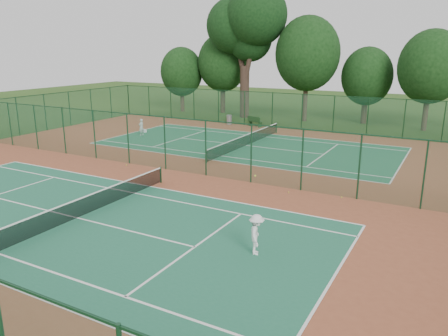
{
  "coord_description": "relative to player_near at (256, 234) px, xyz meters",
  "views": [
    {
      "loc": [
        15.04,
        -22.38,
        7.62
      ],
      "look_at": [
        4.48,
        -3.05,
        1.6
      ],
      "focal_mm": 35.0,
      "sensor_mm": 36.0,
      "label": 1
    }
  ],
  "objects": [
    {
      "name": "ground",
      "position": [
        -8.78,
        8.35,
        -0.82
      ],
      "size": [
        120.0,
        120.0,
        0.0
      ],
      "primitive_type": "plane",
      "color": "#294917",
      "rests_on": "ground"
    },
    {
      "name": "fence_divider",
      "position": [
        -8.78,
        8.35,
        0.94
      ],
      "size": [
        40.0,
        0.09,
        3.5
      ],
      "color": "#1A5030",
      "rests_on": "ground"
    },
    {
      "name": "court_far",
      "position": [
        -8.78,
        17.35,
        -0.8
      ],
      "size": [
        23.77,
        10.97,
        0.01
      ],
      "primitive_type": "cube",
      "color": "#1F6340",
      "rests_on": "red_pad"
    },
    {
      "name": "stray_ball_a",
      "position": [
        -1.5,
        7.57,
        -0.77
      ],
      "size": [
        0.06,
        0.06,
        0.06
      ],
      "primitive_type": "sphere",
      "color": "#CED631",
      "rests_on": "red_pad"
    },
    {
      "name": "kit_bag",
      "position": [
        -19.99,
        18.12,
        -0.67
      ],
      "size": [
        0.76,
        0.52,
        0.27
      ],
      "primitive_type": "cube",
      "rotation": [
        0.0,
        0.0,
        -0.39
      ],
      "color": "white",
      "rests_on": "red_pad"
    },
    {
      "name": "player_far",
      "position": [
        -19.08,
        16.7,
        -0.04
      ],
      "size": [
        0.4,
        0.58,
        1.51
      ],
      "primitive_type": "imported",
      "rotation": [
        0.0,
        0.0,
        -1.65
      ],
      "color": "silver",
      "rests_on": "court_far"
    },
    {
      "name": "tennis_net_far",
      "position": [
        -8.78,
        17.35,
        -0.27
      ],
      "size": [
        0.1,
        12.9,
        0.97
      ],
      "color": "#12341C",
      "rests_on": "ground"
    },
    {
      "name": "tennis_net_near",
      "position": [
        -8.78,
        -0.65,
        -0.27
      ],
      "size": [
        0.1,
        12.9,
        0.97
      ],
      "color": "#13341C",
      "rests_on": "ground"
    },
    {
      "name": "big_tree",
      "position": [
        -15.68,
        31.4,
        9.38
      ],
      "size": [
        9.38,
        6.86,
        14.4
      ],
      "color": "#33231C",
      "rests_on": "ground"
    },
    {
      "name": "red_pad",
      "position": [
        -8.78,
        8.35,
        -0.81
      ],
      "size": [
        40.0,
        36.0,
        0.01
      ],
      "primitive_type": "cube",
      "color": "brown",
      "rests_on": "ground"
    },
    {
      "name": "court_near",
      "position": [
        -8.78,
        -0.65,
        -0.8
      ],
      "size": [
        23.77,
        10.97,
        0.01
      ],
      "primitive_type": "cube",
      "color": "#1F6547",
      "rests_on": "red_pad"
    },
    {
      "name": "player_near",
      "position": [
        0.0,
        0.0,
        0.0
      ],
      "size": [
        0.95,
        1.18,
        1.59
      ],
      "primitive_type": "imported",
      "rotation": [
        0.0,
        0.0,
        1.97
      ],
      "color": "white",
      "rests_on": "court_near"
    },
    {
      "name": "trash_bin",
      "position": [
        -14.91,
        25.86,
        -0.32
      ],
      "size": [
        0.69,
        0.69,
        0.98
      ],
      "primitive_type": "cylinder",
      "rotation": [
        0.0,
        0.0,
        0.33
      ],
      "color": "gray",
      "rests_on": "red_pad"
    },
    {
      "name": "bench",
      "position": [
        -12.0,
        25.88,
        -0.27
      ],
      "size": [
        1.75,
        1.01,
        1.04
      ],
      "rotation": [
        0.0,
        0.0,
        -0.33
      ],
      "color": "#133616",
      "rests_on": "red_pad"
    },
    {
      "name": "fence_north",
      "position": [
        -8.78,
        26.35,
        0.94
      ],
      "size": [
        40.0,
        0.09,
        3.5
      ],
      "color": "#1C5439",
      "rests_on": "ground"
    },
    {
      "name": "stray_ball_b",
      "position": [
        1.25,
        8.14,
        -0.77
      ],
      "size": [
        0.06,
        0.06,
        0.06
      ],
      "primitive_type": "sphere",
      "color": "#CAE134",
      "rests_on": "red_pad"
    },
    {
      "name": "stray_ball_c",
      "position": [
        -13.19,
        7.8,
        -0.77
      ],
      "size": [
        0.07,
        0.07,
        0.07
      ],
      "primitive_type": "sphere",
      "color": "yellow",
      "rests_on": "red_pad"
    },
    {
      "name": "evergreen_row",
      "position": [
        -8.28,
        32.6,
        -0.82
      ],
      "size": [
        39.0,
        5.0,
        12.0
      ],
      "primitive_type": null,
      "color": "black",
      "rests_on": "ground"
    }
  ]
}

